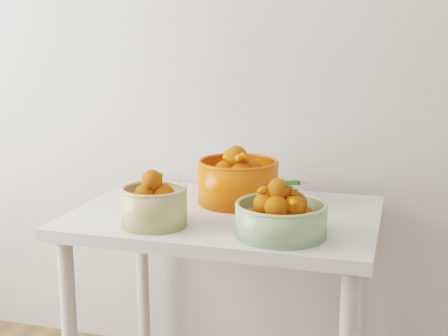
{
  "coord_description": "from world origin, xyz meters",
  "views": [
    {
      "loc": [
        0.41,
        -0.32,
        1.33
      ],
      "look_at": [
        -0.13,
        1.5,
        0.92
      ],
      "focal_mm": 50.0,
      "sensor_mm": 36.0,
      "label": 1
    }
  ],
  "objects": [
    {
      "name": "bowl_orange",
      "position": [
        -0.14,
        1.72,
        0.83
      ],
      "size": [
        0.32,
        0.32,
        0.2
      ],
      "rotation": [
        0.0,
        0.0,
        -0.14
      ],
      "color": "#E84206",
      "rests_on": "table"
    },
    {
      "name": "bowl_green",
      "position": [
        0.07,
        1.4,
        0.81
      ],
      "size": [
        0.36,
        0.36,
        0.17
      ],
      "rotation": [
        0.0,
        0.0,
        0.43
      ],
      "color": "#89AB75",
      "rests_on": "table"
    },
    {
      "name": "table",
      "position": [
        -0.15,
        1.6,
        0.65
      ],
      "size": [
        1.0,
        0.7,
        0.75
      ],
      "color": "silver",
      "rests_on": "ground"
    },
    {
      "name": "bowl_cream",
      "position": [
        -0.32,
        1.39,
        0.82
      ],
      "size": [
        0.21,
        0.21,
        0.18
      ],
      "rotation": [
        0.0,
        0.0,
        0.01
      ],
      "color": "tan",
      "rests_on": "table"
    }
  ]
}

